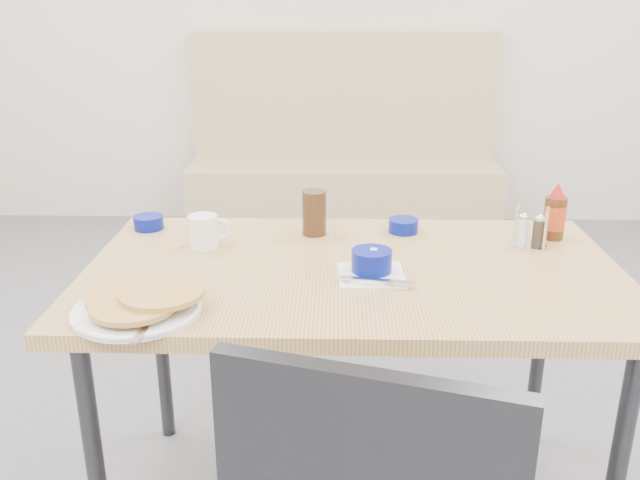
{
  "coord_description": "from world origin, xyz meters",
  "views": [
    {
      "loc": [
        -0.05,
        -1.4,
        1.43
      ],
      "look_at": [
        -0.09,
        0.29,
        0.82
      ],
      "focal_mm": 38.0,
      "sensor_mm": 36.0,
      "label": 1
    }
  ],
  "objects_px": {
    "dining_table": "(353,288)",
    "amber_tumbler": "(314,213)",
    "syrup_bottle": "(555,215)",
    "grits_setting": "(372,265)",
    "booth_bench": "(343,176)",
    "coffee_mug": "(205,231)",
    "creamer_bowl": "(149,222)",
    "pancake_plate": "(139,304)",
    "butter_bowl": "(403,226)",
    "condiment_caddy": "(530,233)"
  },
  "relations": [
    {
      "from": "amber_tumbler",
      "to": "butter_bowl",
      "type": "bearing_deg",
      "value": 5.6
    },
    {
      "from": "butter_bowl",
      "to": "condiment_caddy",
      "type": "xyz_separation_m",
      "value": [
        0.34,
        -0.12,
        0.02
      ]
    },
    {
      "from": "booth_bench",
      "to": "condiment_caddy",
      "type": "height_order",
      "value": "booth_bench"
    },
    {
      "from": "booth_bench",
      "to": "amber_tumbler",
      "type": "relative_size",
      "value": 14.34
    },
    {
      "from": "coffee_mug",
      "to": "grits_setting",
      "type": "xyz_separation_m",
      "value": [
        0.46,
        -0.2,
        -0.02
      ]
    },
    {
      "from": "pancake_plate",
      "to": "butter_bowl",
      "type": "distance_m",
      "value": 0.86
    },
    {
      "from": "creamer_bowl",
      "to": "butter_bowl",
      "type": "xyz_separation_m",
      "value": [
        0.77,
        -0.01,
        -0.0
      ]
    },
    {
      "from": "pancake_plate",
      "to": "syrup_bottle",
      "type": "height_order",
      "value": "syrup_bottle"
    },
    {
      "from": "dining_table",
      "to": "condiment_caddy",
      "type": "bearing_deg",
      "value": 17.97
    },
    {
      "from": "creamer_bowl",
      "to": "booth_bench",
      "type": "bearing_deg",
      "value": 74.62
    },
    {
      "from": "amber_tumbler",
      "to": "grits_setting",
      "type": "bearing_deg",
      "value": -63.68
    },
    {
      "from": "creamer_bowl",
      "to": "butter_bowl",
      "type": "height_order",
      "value": "same"
    },
    {
      "from": "pancake_plate",
      "to": "amber_tumbler",
      "type": "relative_size",
      "value": 2.35
    },
    {
      "from": "dining_table",
      "to": "syrup_bottle",
      "type": "xyz_separation_m",
      "value": [
        0.59,
        0.24,
        0.13
      ]
    },
    {
      "from": "grits_setting",
      "to": "booth_bench",
      "type": "bearing_deg",
      "value": 90.98
    },
    {
      "from": "dining_table",
      "to": "pancake_plate",
      "type": "relative_size",
      "value": 4.51
    },
    {
      "from": "dining_table",
      "to": "pancake_plate",
      "type": "xyz_separation_m",
      "value": [
        -0.49,
        -0.29,
        0.08
      ]
    },
    {
      "from": "grits_setting",
      "to": "amber_tumbler",
      "type": "xyz_separation_m",
      "value": [
        -0.16,
        0.31,
        0.04
      ]
    },
    {
      "from": "amber_tumbler",
      "to": "condiment_caddy",
      "type": "xyz_separation_m",
      "value": [
        0.61,
        -0.09,
        -0.03
      ]
    },
    {
      "from": "creamer_bowl",
      "to": "amber_tumbler",
      "type": "bearing_deg",
      "value": -4.29
    },
    {
      "from": "pancake_plate",
      "to": "grits_setting",
      "type": "relative_size",
      "value": 1.63
    },
    {
      "from": "booth_bench",
      "to": "dining_table",
      "type": "xyz_separation_m",
      "value": [
        0.0,
        -2.53,
        0.35
      ]
    },
    {
      "from": "amber_tumbler",
      "to": "syrup_bottle",
      "type": "relative_size",
      "value": 0.8
    },
    {
      "from": "booth_bench",
      "to": "creamer_bowl",
      "type": "xyz_separation_m",
      "value": [
        -0.62,
        -2.24,
        0.43
      ]
    },
    {
      "from": "grits_setting",
      "to": "creamer_bowl",
      "type": "bearing_deg",
      "value": 151.95
    },
    {
      "from": "dining_table",
      "to": "syrup_bottle",
      "type": "height_order",
      "value": "syrup_bottle"
    },
    {
      "from": "dining_table",
      "to": "pancake_plate",
      "type": "distance_m",
      "value": 0.57
    },
    {
      "from": "coffee_mug",
      "to": "dining_table",
      "type": "bearing_deg",
      "value": -18.27
    },
    {
      "from": "syrup_bottle",
      "to": "booth_bench",
      "type": "bearing_deg",
      "value": 104.34
    },
    {
      "from": "grits_setting",
      "to": "condiment_caddy",
      "type": "relative_size",
      "value": 1.66
    },
    {
      "from": "condiment_caddy",
      "to": "syrup_bottle",
      "type": "xyz_separation_m",
      "value": [
        0.09,
        0.07,
        0.03
      ]
    },
    {
      "from": "coffee_mug",
      "to": "butter_bowl",
      "type": "bearing_deg",
      "value": 14.04
    },
    {
      "from": "dining_table",
      "to": "amber_tumbler",
      "type": "distance_m",
      "value": 0.3
    },
    {
      "from": "creamer_bowl",
      "to": "amber_tumbler",
      "type": "height_order",
      "value": "amber_tumbler"
    },
    {
      "from": "booth_bench",
      "to": "coffee_mug",
      "type": "relative_size",
      "value": 16.17
    },
    {
      "from": "dining_table",
      "to": "grits_setting",
      "type": "xyz_separation_m",
      "value": [
        0.04,
        -0.06,
        0.09
      ]
    },
    {
      "from": "grits_setting",
      "to": "pancake_plate",
      "type": "bearing_deg",
      "value": -156.9
    },
    {
      "from": "coffee_mug",
      "to": "amber_tumbler",
      "type": "bearing_deg",
      "value": 21.0
    },
    {
      "from": "coffee_mug",
      "to": "creamer_bowl",
      "type": "height_order",
      "value": "coffee_mug"
    },
    {
      "from": "booth_bench",
      "to": "grits_setting",
      "type": "distance_m",
      "value": 2.63
    },
    {
      "from": "dining_table",
      "to": "butter_bowl",
      "type": "height_order",
      "value": "butter_bowl"
    },
    {
      "from": "coffee_mug",
      "to": "creamer_bowl",
      "type": "xyz_separation_m",
      "value": [
        -0.2,
        0.15,
        -0.03
      ]
    },
    {
      "from": "pancake_plate",
      "to": "coffee_mug",
      "type": "distance_m",
      "value": 0.43
    },
    {
      "from": "amber_tumbler",
      "to": "condiment_caddy",
      "type": "relative_size",
      "value": 1.15
    },
    {
      "from": "condiment_caddy",
      "to": "syrup_bottle",
      "type": "relative_size",
      "value": 0.69
    },
    {
      "from": "dining_table",
      "to": "syrup_bottle",
      "type": "relative_size",
      "value": 8.41
    },
    {
      "from": "condiment_caddy",
      "to": "pancake_plate",
      "type": "bearing_deg",
      "value": -136.34
    },
    {
      "from": "creamer_bowl",
      "to": "coffee_mug",
      "type": "bearing_deg",
      "value": -37.35
    },
    {
      "from": "coffee_mug",
      "to": "syrup_bottle",
      "type": "distance_m",
      "value": 1.01
    },
    {
      "from": "creamer_bowl",
      "to": "condiment_caddy",
      "type": "bearing_deg",
      "value": -6.6
    }
  ]
}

